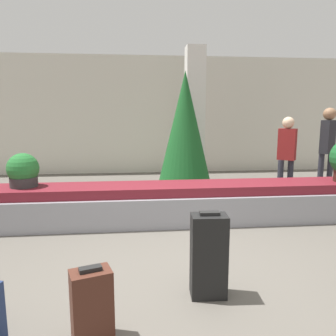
{
  "coord_description": "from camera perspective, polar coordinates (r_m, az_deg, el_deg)",
  "views": [
    {
      "loc": [
        -0.5,
        -3.07,
        1.63
      ],
      "look_at": [
        0.0,
        1.76,
        0.83
      ],
      "focal_mm": 35.0,
      "sensor_mm": 36.0,
      "label": 1
    }
  ],
  "objects": [
    {
      "name": "ground_plane",
      "position": [
        3.51,
        3.12,
        -18.31
      ],
      "size": [
        18.0,
        18.0,
        0.0
      ],
      "primitive_type": "plane",
      "color": "#59544C"
    },
    {
      "name": "back_wall",
      "position": [
        9.19,
        -2.84,
        9.14
      ],
      "size": [
        18.0,
        0.06,
        3.2
      ],
      "color": "beige",
      "rests_on": "ground_plane"
    },
    {
      "name": "carousel",
      "position": [
        5.03,
        -0.0,
        -6.22
      ],
      "size": [
        8.71,
        0.82,
        0.58
      ],
      "color": "gray",
      "rests_on": "ground_plane"
    },
    {
      "name": "pillar",
      "position": [
        7.99,
        4.64,
        9.1
      ],
      "size": [
        0.44,
        0.44,
        3.2
      ],
      "color": "silver",
      "rests_on": "ground_plane"
    },
    {
      "name": "suitcase_0",
      "position": [
        3.04,
        7.1,
        -14.89
      ],
      "size": [
        0.33,
        0.23,
        0.79
      ],
      "rotation": [
        0.0,
        0.0,
        -0.06
      ],
      "color": "black",
      "rests_on": "ground_plane"
    },
    {
      "name": "suitcase_3",
      "position": [
        2.59,
        -13.12,
        -22.39
      ],
      "size": [
        0.33,
        0.27,
        0.57
      ],
      "rotation": [
        0.0,
        0.0,
        0.32
      ],
      "color": "#472319",
      "rests_on": "ground_plane"
    },
    {
      "name": "potted_plant_0",
      "position": [
        5.21,
        -23.92,
        -0.49
      ],
      "size": [
        0.45,
        0.45,
        0.49
      ],
      "color": "#2D2D2D",
      "rests_on": "carousel"
    },
    {
      "name": "traveler_0",
      "position": [
        6.71,
        19.97,
        2.83
      ],
      "size": [
        0.36,
        0.34,
        1.58
      ],
      "rotation": [
        0.0,
        0.0,
        -0.68
      ],
      "color": "#282833",
      "rests_on": "ground_plane"
    },
    {
      "name": "traveler_1",
      "position": [
        7.38,
        26.01,
        3.99
      ],
      "size": [
        0.37,
        0.33,
        1.76
      ],
      "rotation": [
        0.0,
        0.0,
        0.58
      ],
      "color": "#282833",
      "rests_on": "ground_plane"
    },
    {
      "name": "decorated_tree",
      "position": [
        6.67,
        2.96,
        6.74
      ],
      "size": [
        1.1,
        1.1,
        2.48
      ],
      "color": "#4C331E",
      "rests_on": "ground_plane"
    }
  ]
}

